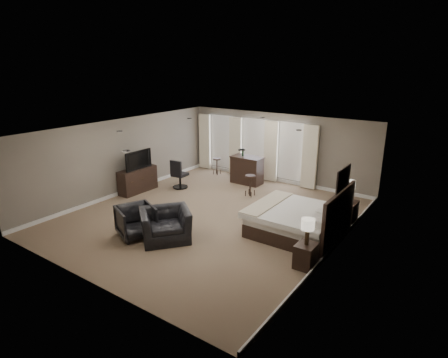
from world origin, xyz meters
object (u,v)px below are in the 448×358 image
Objects in this scene: tv at (137,166)px; nightstand_far at (347,213)px; armchair_far at (136,220)px; nightstand_near at (306,256)px; dresser at (138,180)px; desk_chair at (180,174)px; bar_stool_left at (217,166)px; bar_stool_right at (250,186)px; lamp_far at (349,191)px; armchair_near at (165,220)px; bar_counter at (247,170)px; bed at (297,209)px; lamp_near at (307,232)px.

nightstand_far is at bearing -77.73° from tv.
tv is 1.21× the size of armchair_far.
armchair_far is at bearing -165.54° from nightstand_near.
dresser is 1.51m from desk_chair.
bar_stool_left is 0.91× the size of bar_stool_right.
lamp_far is 0.55× the size of tv.
armchair_near is 1.04× the size of bar_counter.
armchair_near is 1.16× the size of desk_chair.
bar_counter is (-3.37, 2.96, -0.19)m from bed.
nightstand_far is 7.11m from tv.
bar_stool_right is 2.65m from desk_chair.
nightstand_near is 0.75× the size of bar_stool_right.
armchair_near is at bearing -91.20° from bar_stool_right.
dresser is (-6.92, -1.50, -0.54)m from lamp_far.
lamp_near is 4.78m from bar_stool_right.
tv is at bearing 46.61° from desk_chair.
tv is at bearing -131.36° from bar_counter.
armchair_far is at bearing -136.85° from nightstand_far.
bed is at bearing 121.54° from nightstand_near.
lamp_far is 0.58× the size of desk_chair.
lamp_far is 0.50× the size of armchair_near.
nightstand_near is 6.14m from bar_counter.
dresser is 4.04m from armchair_near.
dresser is at bearing -179.48° from bed.
bar_counter reaches higher than tv.
bed reaches higher than armchair_far.
armchair_near reaches higher than tv.
bed reaches higher than nightstand_near.
nightstand_far is 0.45× the size of dresser.
bed is 5.21m from desk_chair.
lamp_near is 6.51m from desk_chair.
desk_chair is (-5.98, -0.34, -0.43)m from lamp_far.
bed is 6.03m from tv.
bed reaches higher than lamp_far.
armchair_far is 0.78× the size of bar_counter.
nightstand_far is 5.85m from armchair_far.
bed is 3.43× the size of nightstand_far.
dresser is at bearing 168.60° from nightstand_near.
bed is at bearing -89.48° from tv.
bar_stool_left is at bearing 146.71° from bed.
desk_chair is (0.94, 1.17, -0.39)m from tv.
bar_stool_left is at bearing 39.11° from armchair_far.
desk_chair is at bearing 156.79° from lamp_near.
armchair_far is (2.65, -2.50, -0.46)m from tv.
bar_stool_left is at bearing 72.96° from dresser.
nightstand_near is 0.49× the size of tv.
lamp_near is 7.07m from dresser.
armchair_near reaches higher than desk_chair.
armchair_near is at bearing -167.30° from nightstand_near.
bed is 3.58× the size of lamp_far.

